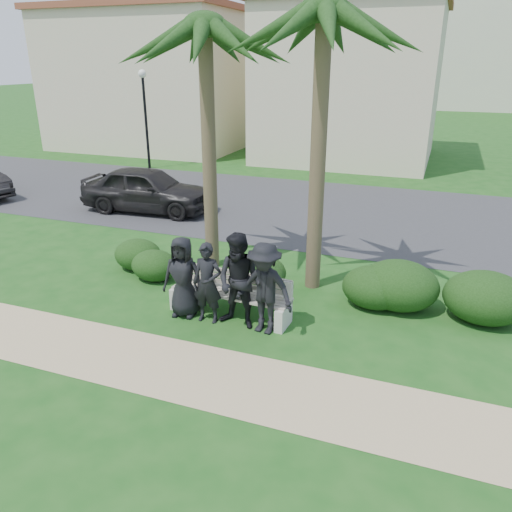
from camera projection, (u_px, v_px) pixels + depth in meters
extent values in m
plane|color=#184A15|center=(220.00, 318.00, 9.67)|extent=(160.00, 160.00, 0.00)
cube|color=tan|center=(175.00, 368.00, 8.11)|extent=(30.00, 1.60, 0.01)
cube|color=#2D2D30|center=(319.00, 210.00, 16.65)|extent=(160.00, 8.00, 0.01)
cube|color=beige|center=(156.00, 82.00, 27.98)|extent=(10.00, 8.00, 7.00)
cube|color=brown|center=(151.00, 10.00, 26.64)|extent=(10.40, 8.40, 0.30)
cube|color=beige|center=(351.00, 85.00, 24.40)|extent=(8.00, 8.00, 7.00)
cube|color=brown|center=(357.00, 2.00, 23.07)|extent=(8.40, 8.40, 0.30)
cylinder|color=black|center=(146.00, 124.00, 22.33)|extent=(0.12, 0.12, 4.00)
sphere|color=white|center=(142.00, 74.00, 21.56)|extent=(0.36, 0.36, 0.36)
cube|color=#AEA492|center=(229.00, 295.00, 9.61)|extent=(2.42, 0.69, 0.04)
cube|color=#AEA492|center=(234.00, 278.00, 9.72)|extent=(2.40, 0.18, 0.28)
cube|color=beige|center=(179.00, 297.00, 10.05)|extent=(0.19, 0.56, 0.44)
cube|color=beige|center=(285.00, 315.00, 9.33)|extent=(0.19, 0.56, 0.44)
imported|color=black|center=(183.00, 277.00, 9.53)|extent=(0.83, 0.59, 1.60)
imported|color=black|center=(207.00, 283.00, 9.30)|extent=(0.60, 0.41, 1.57)
imported|color=black|center=(240.00, 281.00, 9.08)|extent=(0.96, 0.79, 1.82)
imported|color=black|center=(264.00, 289.00, 8.90)|extent=(1.20, 0.79, 1.73)
ellipsoid|color=black|center=(138.00, 254.00, 11.85)|extent=(1.15, 0.95, 0.75)
ellipsoid|color=black|center=(154.00, 265.00, 11.28)|extent=(1.08, 0.89, 0.70)
ellipsoid|color=black|center=(259.00, 271.00, 10.84)|extent=(1.20, 0.99, 0.78)
ellipsoid|color=black|center=(253.00, 276.00, 10.50)|extent=(1.32, 1.09, 0.86)
ellipsoid|color=black|center=(375.00, 286.00, 10.01)|extent=(1.33, 1.10, 0.87)
ellipsoid|color=black|center=(399.00, 284.00, 9.93)|extent=(1.56, 1.29, 1.02)
ellipsoid|color=black|center=(486.00, 296.00, 9.42)|extent=(1.56, 1.29, 1.02)
cylinder|color=brown|center=(209.00, 155.00, 11.20)|extent=(0.32, 0.32, 5.34)
cylinder|color=brown|center=(318.00, 161.00, 10.05)|extent=(0.32, 0.32, 5.54)
imported|color=black|center=(147.00, 189.00, 16.26)|extent=(4.40, 2.03, 1.46)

